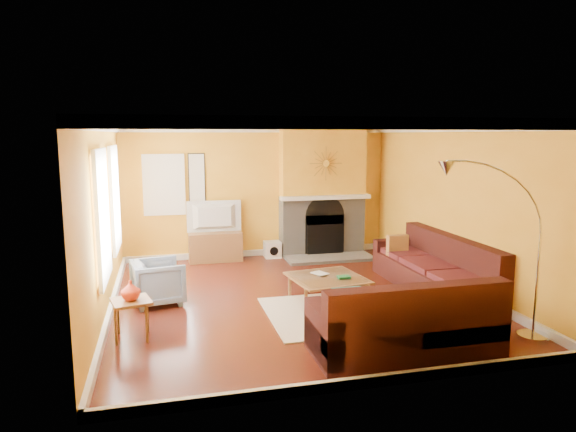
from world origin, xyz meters
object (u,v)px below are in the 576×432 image
object	(u,v)px
armchair	(158,282)
coffee_table	(327,290)
arc_lamp	(496,255)
media_console	(215,246)
sectional_sofa	(385,278)
side_table	(132,319)

from	to	relation	value
armchair	coffee_table	bearing A→B (deg)	-113.14
armchair	arc_lamp	xyz separation A→B (m)	(3.95, -2.55, 0.78)
media_console	armchair	world-z (taller)	armchair
coffee_table	arc_lamp	size ratio (longest dim) A/B	0.47
sectional_sofa	side_table	size ratio (longest dim) A/B	7.84
coffee_table	armchair	world-z (taller)	armchair
sectional_sofa	coffee_table	xyz separation A→B (m)	(-0.77, 0.40, -0.24)
coffee_table	media_console	size ratio (longest dim) A/B	0.98
sectional_sofa	arc_lamp	size ratio (longest dim) A/B	1.75
coffee_table	side_table	world-z (taller)	side_table
sectional_sofa	armchair	world-z (taller)	sectional_sofa
media_console	side_table	world-z (taller)	media_console
coffee_table	arc_lamp	xyz separation A→B (m)	(1.46, -1.97, 0.91)
coffee_table	media_console	bearing A→B (deg)	114.06
sectional_sofa	arc_lamp	xyz separation A→B (m)	(0.69, -1.57, 0.67)
side_table	sectional_sofa	bearing A→B (deg)	5.26
sectional_sofa	arc_lamp	distance (m)	1.84
coffee_table	armchair	distance (m)	2.56
armchair	side_table	size ratio (longest dim) A/B	1.48
coffee_table	media_console	xyz separation A→B (m)	(-1.37, 3.07, 0.09)
coffee_table	arc_lamp	bearing A→B (deg)	-53.47
side_table	arc_lamp	size ratio (longest dim) A/B	0.22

